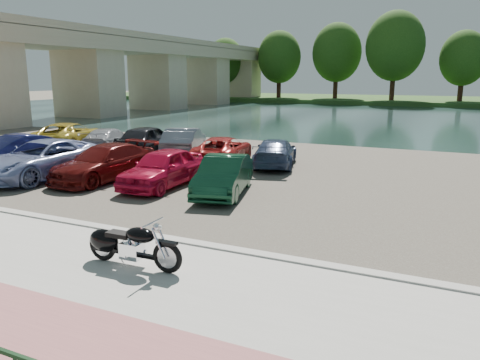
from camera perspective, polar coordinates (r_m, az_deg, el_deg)
The scene contains 21 objects.
ground at distance 10.32m, azimuth -15.07°, elevation -10.85°, with size 200.00×200.00×0.00m, color #595447.
promenade at distance 9.63m, azimuth -18.99°, elevation -12.53°, with size 60.00×6.00×0.10m, color #A5A49B.
pink_path at distance 8.73m, azimuth -26.07°, elevation -15.50°, with size 60.00×2.00×0.01m, color #925257.
kerb at distance 11.77m, azimuth -8.81°, elevation -7.23°, with size 60.00×0.30×0.14m, color #A5A49B.
parking_lot at distance 19.61m, azimuth 5.94°, elevation 0.71°, with size 60.00×18.00×0.04m, color #423D35.
river at distance 47.74m, azimuth 17.61°, elevation 7.14°, with size 120.00×40.00×0.00m, color #182C2A.
far_bank at distance 79.49m, azimuth 20.82°, elevation 9.06°, with size 120.00×24.00×0.60m, color #1E4017.
bridge at distance 59.14m, azimuth -10.63°, elevation 13.79°, with size 7.00×56.00×8.55m.
far_trees at distance 73.05m, azimuth 24.36°, elevation 14.20°, with size 70.25×10.68×12.52m.
motorcycle at distance 10.23m, azimuth -13.82°, elevation -7.60°, with size 2.33×0.75×1.05m.
car_1 at distance 22.47m, azimuth -25.86°, elevation 3.00°, with size 1.58×4.52×1.49m, color #171A49.
car_2 at distance 20.18m, azimuth -22.89°, elevation 2.34°, with size 2.49×5.41×1.50m, color #7E8AB7.
car_3 at distance 18.94m, azimuth -16.21°, elevation 2.02°, with size 1.92×4.73×1.37m, color #500D0B.
car_4 at distance 17.33m, azimuth -9.45°, elevation 1.46°, with size 1.66×4.11×1.40m, color #AE0B2D.
car_5 at distance 15.99m, azimuth -2.01°, elevation 0.54°, with size 1.40×4.00×1.32m, color #0F3923.
car_6 at distance 28.06m, azimuth -20.22°, elevation 5.12°, with size 2.42×5.24×1.46m, color #B19928.
car_7 at distance 26.49m, azimuth -15.73°, elevation 4.78°, with size 1.73×4.26×1.24m, color #989AA0.
car_8 at distance 24.85m, azimuth -11.21°, elevation 4.87°, with size 1.80×4.48×1.53m, color black.
car_9 at distance 23.73m, azimuth -6.80°, elevation 4.60°, with size 1.56×4.47×1.47m, color slate.
car_10 at distance 21.81m, azimuth -2.14°, elevation 3.69°, with size 2.08×4.51×1.25m, color maroon.
car_11 at distance 21.15m, azimuth 4.32°, elevation 3.36°, with size 1.73×4.26×1.24m, color navy.
Camera 1 is at (6.26, -7.15, 4.02)m, focal length 35.00 mm.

